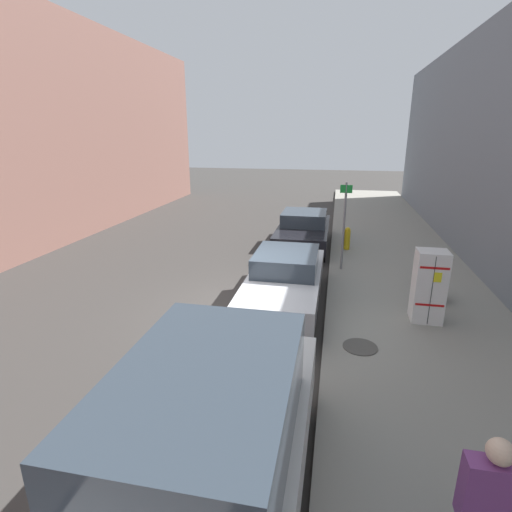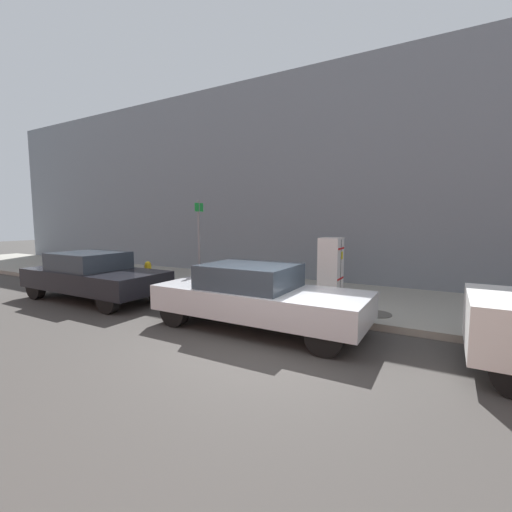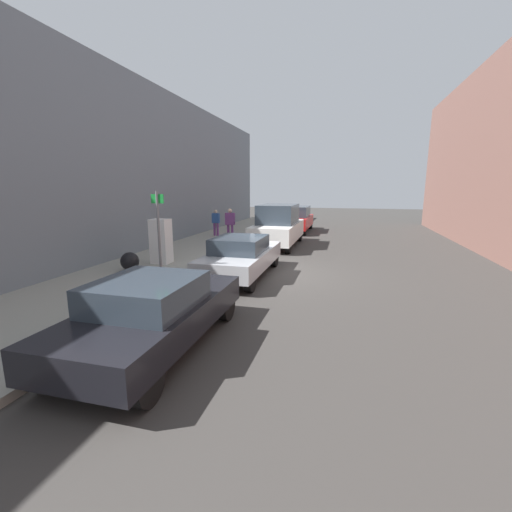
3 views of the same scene
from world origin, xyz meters
name	(u,v)px [view 1 (image 1 of 3)]	position (x,y,z in m)	size (l,w,h in m)	color
ground_plane	(246,313)	(0.00, 0.00, 0.00)	(80.00, 80.00, 0.00)	#383533
sidewalk_slab	(422,325)	(-4.17, 0.00, 0.08)	(4.44, 44.00, 0.16)	gray
discarded_refrigerator	(429,286)	(-4.23, -0.13, 0.99)	(0.68, 0.60, 1.68)	white
manhole_cover	(360,347)	(-2.71, 1.44, 0.16)	(0.70, 0.70, 0.02)	#47443F
street_sign_post	(344,222)	(-2.33, -3.44, 1.69)	(0.36, 0.07, 2.75)	slate
fire_hydrant	(347,238)	(-2.53, -5.76, 0.58)	(0.22, 0.22, 0.83)	gold
trash_bag	(435,288)	(-4.71, -1.45, 0.47)	(0.63, 0.63, 0.63)	black
pedestrian_walking_far	(488,507)	(-3.54, 5.84, 1.16)	(0.50, 0.23, 1.73)	#7A3D7F
parked_sedan_dark	(304,229)	(-0.87, -6.22, 0.73)	(1.89, 4.45, 1.39)	black
parked_sedan_silver	(285,278)	(-0.87, -0.71, 0.72)	(1.80, 4.59, 1.39)	silver
parked_van_white	(208,455)	(-0.87, 5.67, 1.06)	(1.99, 5.09, 2.14)	silver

